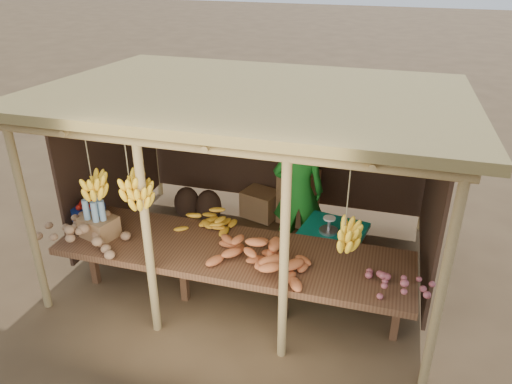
# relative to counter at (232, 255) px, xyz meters

# --- Properties ---
(ground) EXTENTS (60.00, 60.00, 0.00)m
(ground) POSITION_rel_counter_xyz_m (-0.00, 0.95, -0.74)
(ground) COLOR brown
(ground) RESTS_ON ground
(stall_structure) EXTENTS (4.70, 3.50, 2.43)m
(stall_structure) POSITION_rel_counter_xyz_m (-0.00, 0.82, 1.16)
(stall_structure) COLOR tan
(stall_structure) RESTS_ON ground
(counter) EXTENTS (3.90, 1.05, 0.80)m
(counter) POSITION_rel_counter_xyz_m (0.00, 0.00, 0.00)
(counter) COLOR brown
(counter) RESTS_ON ground
(potato_heap) EXTENTS (1.17, 0.92, 0.37)m
(potato_heap) POSITION_rel_counter_xyz_m (-1.70, -0.21, 0.25)
(potato_heap) COLOR #9E7451
(potato_heap) RESTS_ON counter
(sweet_potato_heap) EXTENTS (1.19, 0.88, 0.36)m
(sweet_potato_heap) POSITION_rel_counter_xyz_m (0.31, -0.19, 0.24)
(sweet_potato_heap) COLOR #C36132
(sweet_potato_heap) RESTS_ON counter
(onion_heap) EXTENTS (0.80, 0.58, 0.35)m
(onion_heap) POSITION_rel_counter_xyz_m (1.82, -0.23, 0.24)
(onion_heap) COLOR #B1565D
(onion_heap) RESTS_ON counter
(banana_pile) EXTENTS (0.60, 0.39, 0.35)m
(banana_pile) POSITION_rel_counter_xyz_m (-0.43, 0.40, 0.23)
(banana_pile) COLOR yellow
(banana_pile) RESTS_ON counter
(tomato_basin) EXTENTS (0.41, 0.41, 0.22)m
(tomato_basin) POSITION_rel_counter_xyz_m (-1.90, 0.21, 0.15)
(tomato_basin) COLOR navy
(tomato_basin) RESTS_ON counter
(bottle_box) EXTENTS (0.45, 0.40, 0.48)m
(bottle_box) POSITION_rel_counter_xyz_m (-1.54, -0.13, 0.25)
(bottle_box) COLOR #9E7147
(bottle_box) RESTS_ON counter
(vendor) EXTENTS (0.74, 0.57, 1.82)m
(vendor) POSITION_rel_counter_xyz_m (0.45, 1.36, 0.17)
(vendor) COLOR #1A781F
(vendor) RESTS_ON ground
(tarp_crate) EXTENTS (0.85, 0.77, 0.89)m
(tarp_crate) POSITION_rel_counter_xyz_m (0.98, 0.97, -0.37)
(tarp_crate) COLOR brown
(tarp_crate) RESTS_ON ground
(carton_stack) EXTENTS (1.17, 0.52, 0.83)m
(carton_stack) POSITION_rel_counter_xyz_m (0.11, 2.15, -0.37)
(carton_stack) COLOR #9E7147
(carton_stack) RESTS_ON ground
(burlap_sacks) EXTENTS (0.75, 0.39, 0.53)m
(burlap_sacks) POSITION_rel_counter_xyz_m (-1.21, 1.93, -0.51)
(burlap_sacks) COLOR #422B1E
(burlap_sacks) RESTS_ON ground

